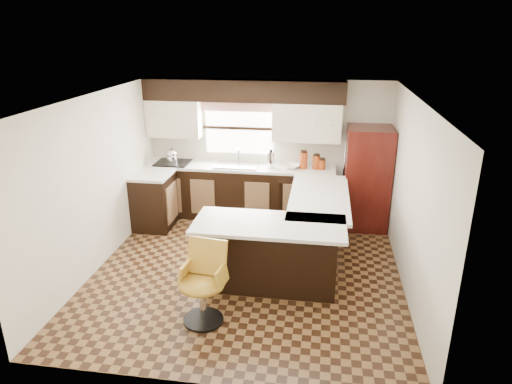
% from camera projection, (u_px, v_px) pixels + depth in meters
% --- Properties ---
extents(floor, '(4.40, 4.40, 0.00)m').
position_uv_depth(floor, '(247.00, 270.00, 6.42)').
color(floor, '#49301A').
rests_on(floor, ground).
extents(ceiling, '(4.40, 4.40, 0.00)m').
position_uv_depth(ceiling, '(246.00, 98.00, 5.59)').
color(ceiling, silver).
rests_on(ceiling, wall_back).
extents(wall_back, '(4.40, 0.00, 4.40)m').
position_uv_depth(wall_back, '(268.00, 148.00, 8.04)').
color(wall_back, beige).
rests_on(wall_back, floor).
extents(wall_front, '(4.40, 0.00, 4.40)m').
position_uv_depth(wall_front, '(205.00, 275.00, 3.96)').
color(wall_front, beige).
rests_on(wall_front, floor).
extents(wall_left, '(0.00, 4.40, 4.40)m').
position_uv_depth(wall_left, '(97.00, 183.00, 6.29)').
color(wall_left, beige).
rests_on(wall_left, floor).
extents(wall_right, '(0.00, 4.40, 4.40)m').
position_uv_depth(wall_right, '(412.00, 199.00, 5.71)').
color(wall_right, beige).
rests_on(wall_right, floor).
extents(base_cab_back, '(3.30, 0.60, 0.90)m').
position_uv_depth(base_cab_back, '(240.00, 193.00, 8.09)').
color(base_cab_back, black).
rests_on(base_cab_back, floor).
extents(base_cab_left, '(0.60, 0.70, 0.90)m').
position_uv_depth(base_cab_left, '(154.00, 202.00, 7.67)').
color(base_cab_left, black).
rests_on(base_cab_left, floor).
extents(counter_back, '(3.30, 0.60, 0.04)m').
position_uv_depth(counter_back, '(240.00, 167.00, 7.92)').
color(counter_back, silver).
rests_on(counter_back, base_cab_back).
extents(counter_left, '(0.60, 0.70, 0.04)m').
position_uv_depth(counter_left, '(152.00, 175.00, 7.51)').
color(counter_left, silver).
rests_on(counter_left, base_cab_left).
extents(soffit, '(3.40, 0.35, 0.36)m').
position_uv_depth(soffit, '(243.00, 91.00, 7.59)').
color(soffit, black).
rests_on(soffit, wall_back).
extents(upper_cab_left, '(0.94, 0.35, 0.64)m').
position_uv_depth(upper_cab_left, '(174.00, 118.00, 7.93)').
color(upper_cab_left, beige).
rests_on(upper_cab_left, wall_back).
extents(upper_cab_right, '(1.14, 0.35, 0.64)m').
position_uv_depth(upper_cab_right, '(307.00, 122.00, 7.61)').
color(upper_cab_right, beige).
rests_on(upper_cab_right, wall_back).
extents(window_pane, '(1.20, 0.02, 0.90)m').
position_uv_depth(window_pane, '(239.00, 128.00, 7.98)').
color(window_pane, white).
rests_on(window_pane, wall_back).
extents(valance, '(1.30, 0.06, 0.18)m').
position_uv_depth(valance, '(239.00, 106.00, 7.80)').
color(valance, '#D19B93').
rests_on(valance, wall_back).
extents(sink, '(0.75, 0.45, 0.03)m').
position_uv_depth(sink, '(237.00, 165.00, 7.90)').
color(sink, '#B2B2B7').
rests_on(sink, counter_back).
extents(dishwasher, '(0.58, 0.03, 0.78)m').
position_uv_depth(dishwasher, '(295.00, 202.00, 7.69)').
color(dishwasher, black).
rests_on(dishwasher, floor).
extents(cooktop, '(0.58, 0.50, 0.02)m').
position_uv_depth(cooktop, '(173.00, 163.00, 8.06)').
color(cooktop, black).
rests_on(cooktop, counter_back).
extents(peninsula_long, '(0.60, 1.95, 0.90)m').
position_uv_depth(peninsula_long, '(314.00, 227.00, 6.72)').
color(peninsula_long, black).
rests_on(peninsula_long, floor).
extents(peninsula_return, '(1.65, 0.60, 0.90)m').
position_uv_depth(peninsula_return, '(271.00, 255.00, 5.88)').
color(peninsula_return, black).
rests_on(peninsula_return, floor).
extents(counter_pen_long, '(0.84, 1.95, 0.04)m').
position_uv_depth(counter_pen_long, '(319.00, 197.00, 6.55)').
color(counter_pen_long, silver).
rests_on(counter_pen_long, peninsula_long).
extents(counter_pen_return, '(1.89, 0.84, 0.04)m').
position_uv_depth(counter_pen_return, '(269.00, 225.00, 5.64)').
color(counter_pen_return, silver).
rests_on(counter_pen_return, peninsula_return).
extents(refrigerator, '(0.73, 0.70, 1.71)m').
position_uv_depth(refrigerator, '(367.00, 178.00, 7.56)').
color(refrigerator, '#3B0E09').
rests_on(refrigerator, floor).
extents(bar_chair, '(0.58, 0.58, 0.96)m').
position_uv_depth(bar_chair, '(202.00, 285.00, 5.16)').
color(bar_chair, '#B58526').
rests_on(bar_chair, floor).
extents(kettle, '(0.19, 0.19, 0.25)m').
position_uv_depth(kettle, '(172.00, 155.00, 8.01)').
color(kettle, silver).
rests_on(kettle, cooktop).
extents(percolator, '(0.13, 0.13, 0.28)m').
position_uv_depth(percolator, '(271.00, 159.00, 7.79)').
color(percolator, silver).
rests_on(percolator, counter_back).
extents(mixing_bowl, '(0.35, 0.35, 0.07)m').
position_uv_depth(mixing_bowl, '(292.00, 166.00, 7.78)').
color(mixing_bowl, white).
rests_on(mixing_bowl, counter_back).
extents(canister_large, '(0.14, 0.14, 0.28)m').
position_uv_depth(canister_large, '(303.00, 160.00, 7.73)').
color(canister_large, '#90350F').
rests_on(canister_large, counter_back).
extents(canister_med, '(0.13, 0.13, 0.23)m').
position_uv_depth(canister_med, '(316.00, 162.00, 7.71)').
color(canister_med, '#90350F').
rests_on(canister_med, counter_back).
extents(canister_small, '(0.12, 0.12, 0.16)m').
position_uv_depth(canister_small, '(322.00, 164.00, 7.71)').
color(canister_small, '#90350F').
rests_on(canister_small, counter_back).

